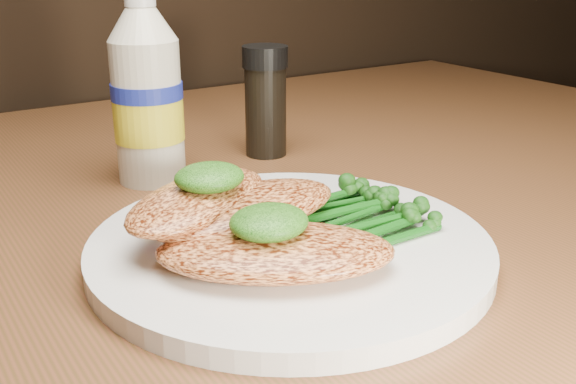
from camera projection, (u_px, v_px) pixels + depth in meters
plate at (290, 247)px, 0.48m from camera, size 0.29×0.29×0.01m
chicken_front at (275, 251)px, 0.42m from camera, size 0.17×0.15×0.02m
chicken_mid at (244, 208)px, 0.47m from camera, size 0.16×0.09×0.02m
chicken_back at (199, 200)px, 0.47m from camera, size 0.16×0.13×0.02m
pesto_front at (269, 222)px, 0.42m from camera, size 0.05×0.05×0.02m
pesto_back at (209, 177)px, 0.46m from camera, size 0.05×0.05×0.02m
broccolini_bundle at (337, 213)px, 0.49m from camera, size 0.15×0.12×0.02m
mayo_bottle at (146, 84)px, 0.60m from camera, size 0.08×0.08×0.18m
pepper_grinder at (266, 102)px, 0.69m from camera, size 0.06×0.06×0.11m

